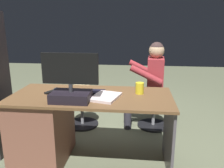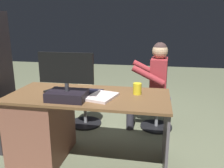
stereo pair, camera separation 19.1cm
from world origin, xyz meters
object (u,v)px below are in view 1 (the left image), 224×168
keyboard (83,92)px  computer_mouse (56,90)px  tv_remote (52,92)px  teddy_bear (81,85)px  office_chair_teddy (82,108)px  cup (140,88)px  monitor (71,87)px  person (149,79)px  desk (52,125)px  visitor_chair (154,109)px

keyboard → computer_mouse: size_ratio=4.38×
keyboard → tv_remote: size_ratio=2.80×
tv_remote → teddy_bear: 0.83m
office_chair_teddy → keyboard: bearing=105.3°
cup → office_chair_teddy: 1.18m
monitor → teddy_bear: 1.08m
computer_mouse → person: (-0.96, -0.82, -0.06)m
keyboard → office_chair_teddy: bearing=-74.7°
desk → computer_mouse: bearing=-109.2°
visitor_chair → cup: bearing=75.6°
monitor → visitor_chair: bearing=-126.4°
desk → keyboard: keyboard is taller
computer_mouse → tv_remote: computer_mouse is taller
tv_remote → office_chair_teddy: tv_remote is taller
desk → monitor: monitor is taller
desk → tv_remote: 0.34m
desk → cup: (-0.86, -0.10, 0.39)m
monitor → cup: bearing=-154.8°
computer_mouse → keyboard: bearing=176.8°
tv_remote → person: size_ratio=0.13×
computer_mouse → tv_remote: (0.03, 0.05, -0.01)m
computer_mouse → person: size_ratio=0.08×
tv_remote → person: person is taller
keyboard → teddy_bear: bearing=-74.9°
monitor → cup: (-0.60, -0.28, -0.07)m
person → monitor: bearing=56.1°
cup → desk: bearing=6.9°
computer_mouse → office_chair_teddy: 0.90m
tv_remote → visitor_chair: 1.46m
desk → visitor_chair: desk is taller
desk → monitor: 0.56m
cup → visitor_chair: size_ratio=0.26×
teddy_bear → keyboard: bearing=105.1°
monitor → keyboard: 0.28m
person → keyboard: bearing=50.7°
desk → computer_mouse: 0.36m
computer_mouse → visitor_chair: size_ratio=0.22×
computer_mouse → office_chair_teddy: (-0.07, -0.76, -0.48)m
visitor_chair → computer_mouse: bearing=38.4°
keyboard → person: size_ratio=0.37×
monitor → office_chair_teddy: (0.16, -1.02, -0.59)m
computer_mouse → visitor_chair: bearing=-141.6°
monitor → person: bearing=-123.9°
cup → person: 0.82m
keyboard → teddy_bear: (0.21, -0.78, -0.16)m
tv_remote → monitor: bearing=166.5°
computer_mouse → teddy_bear: 0.79m
computer_mouse → tv_remote: bearing=54.0°
cup → person: size_ratio=0.10×
monitor → keyboard: (-0.05, -0.25, -0.12)m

